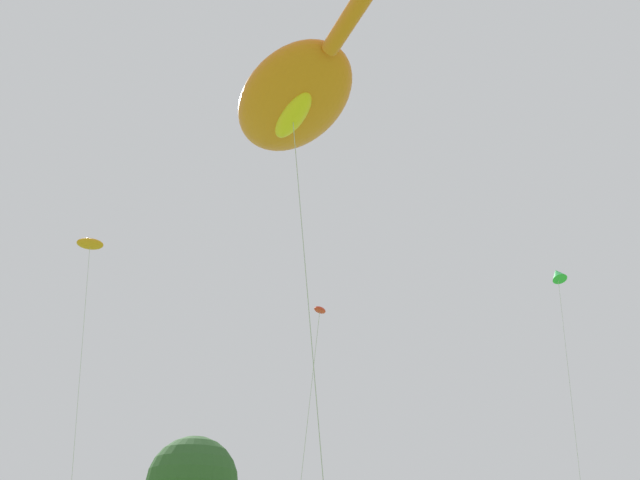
% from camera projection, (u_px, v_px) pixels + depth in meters
% --- Properties ---
extents(big_show_kite, '(4.37, 10.83, 16.17)m').
position_uv_depth(big_show_kite, '(296.00, 97.00, 19.57)').
color(big_show_kite, orange).
rests_on(big_show_kite, ground).
extents(small_kite_stunt_black, '(1.02, 3.14, 10.25)m').
position_uv_depth(small_kite_stunt_black, '(319.00, 319.00, 21.79)').
color(small_kite_stunt_black, red).
rests_on(small_kite_stunt_black, ground).
extents(small_kite_delta_white, '(1.85, 1.04, 13.66)m').
position_uv_depth(small_kite_delta_white, '(558.00, 276.00, 26.39)').
color(small_kite_delta_white, green).
rests_on(small_kite_delta_white, ground).
extents(small_kite_bird_shape, '(3.42, 3.85, 15.33)m').
position_uv_depth(small_kite_bird_shape, '(90.00, 246.00, 27.68)').
color(small_kite_bird_shape, orange).
rests_on(small_kite_bird_shape, ground).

